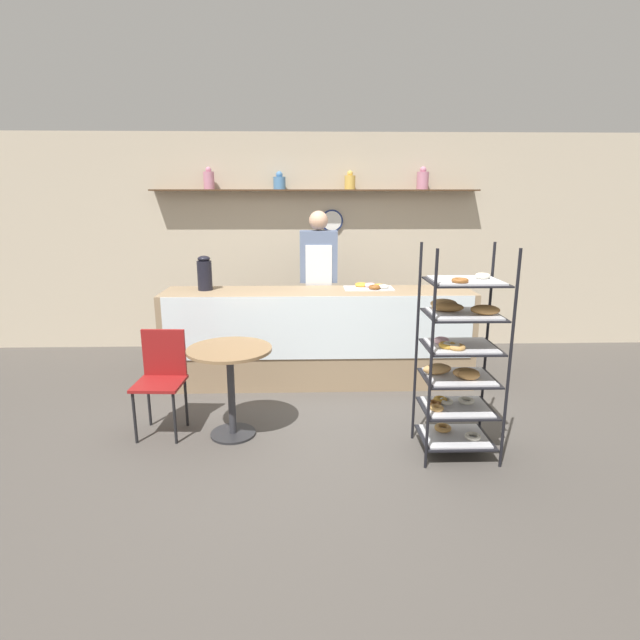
# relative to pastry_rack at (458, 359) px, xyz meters

# --- Properties ---
(ground_plane) EXTENTS (14.00, 14.00, 0.00)m
(ground_plane) POSITION_rel_pastry_rack_xyz_m (-1.01, 0.54, -0.76)
(ground_plane) COLOR #4C4742
(back_wall) EXTENTS (10.00, 0.30, 2.70)m
(back_wall) POSITION_rel_pastry_rack_xyz_m (-1.01, 2.92, 0.60)
(back_wall) COLOR beige
(back_wall) RESTS_ON ground_plane
(display_counter) EXTENTS (3.18, 0.62, 1.00)m
(display_counter) POSITION_rel_pastry_rack_xyz_m (-1.01, 1.54, -0.26)
(display_counter) COLOR #937A5B
(display_counter) RESTS_ON ground_plane
(pastry_rack) EXTENTS (0.58, 0.49, 1.61)m
(pastry_rack) POSITION_rel_pastry_rack_xyz_m (0.00, 0.00, 0.00)
(pastry_rack) COLOR black
(pastry_rack) RESTS_ON ground_plane
(person_worker) EXTENTS (0.41, 0.23, 1.79)m
(person_worker) POSITION_rel_pastry_rack_xyz_m (-0.99, 2.00, 0.22)
(person_worker) COLOR #282833
(person_worker) RESTS_ON ground_plane
(cafe_table) EXTENTS (0.68, 0.68, 0.76)m
(cafe_table) POSITION_rel_pastry_rack_xyz_m (-1.75, 0.33, -0.19)
(cafe_table) COLOR #262628
(cafe_table) RESTS_ON ground_plane
(cafe_chair) EXTENTS (0.40, 0.40, 0.86)m
(cafe_chair) POSITION_rel_pastry_rack_xyz_m (-2.34, 0.45, -0.24)
(cafe_chair) COLOR black
(cafe_chair) RESTS_ON ground_plane
(coffee_carafe) EXTENTS (0.15, 0.15, 0.36)m
(coffee_carafe) POSITION_rel_pastry_rack_xyz_m (-2.17, 1.61, 0.41)
(coffee_carafe) COLOR black
(coffee_carafe) RESTS_ON display_counter
(donut_tray_counter) EXTENTS (0.51, 0.29, 0.05)m
(donut_tray_counter) POSITION_rel_pastry_rack_xyz_m (-0.45, 1.63, 0.25)
(donut_tray_counter) COLOR silver
(donut_tray_counter) RESTS_ON display_counter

